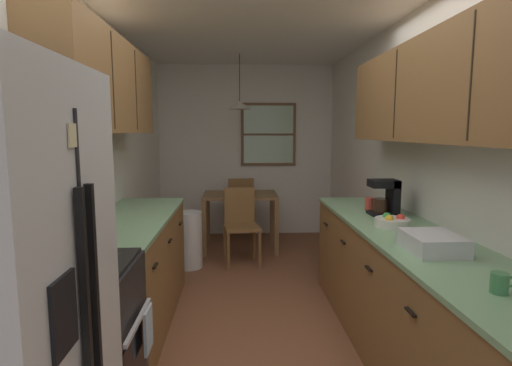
{
  "coord_description": "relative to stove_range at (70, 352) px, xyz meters",
  "views": [
    {
      "loc": [
        -0.16,
        -2.49,
        1.57
      ],
      "look_at": [
        0.03,
        1.33,
        1.08
      ],
      "focal_mm": 28.26,
      "sensor_mm": 36.0,
      "label": 1
    }
  ],
  "objects": [
    {
      "name": "ceiling_slab",
      "position": [
        0.99,
        1.55,
        2.12
      ],
      "size": [
        4.4,
        9.0,
        0.08
      ],
      "primitive_type": "cube",
      "color": "white"
    },
    {
      "name": "fruit_bowl",
      "position": [
        1.95,
        0.8,
        0.47
      ],
      "size": [
        0.24,
        0.24,
        0.09
      ],
      "color": "silver",
      "rests_on": "counter_right"
    },
    {
      "name": "dish_rack",
      "position": [
        1.94,
        0.21,
        0.48
      ],
      "size": [
        0.28,
        0.34,
        0.1
      ],
      "primitive_type": "cube",
      "color": "silver",
      "rests_on": "counter_right"
    },
    {
      "name": "wall_back",
      "position": [
        0.99,
        4.2,
        0.8
      ],
      "size": [
        4.4,
        0.1,
        2.55
      ],
      "primitive_type": "cube",
      "color": "white",
      "rests_on": "ground"
    },
    {
      "name": "table_serving_bowl",
      "position": [
        0.79,
        3.3,
        0.31
      ],
      "size": [
        0.16,
        0.16,
        0.06
      ],
      "primitive_type": "cylinder",
      "color": "#E0D14C",
      "rests_on": "dining_table"
    },
    {
      "name": "mug_spare",
      "position": [
        1.99,
        1.42,
        0.48
      ],
      "size": [
        0.12,
        0.09,
        0.11
      ],
      "color": "#BF3F33",
      "rests_on": "counter_right"
    },
    {
      "name": "dish_towel",
      "position": [
        0.35,
        0.16,
        0.03
      ],
      "size": [
        0.02,
        0.16,
        0.24
      ],
      "primitive_type": "cube",
      "color": "silver"
    },
    {
      "name": "microwave_over_range",
      "position": [
        -0.11,
        0.0,
        1.23
      ],
      "size": [
        0.39,
        0.58,
        0.32
      ],
      "color": "black"
    },
    {
      "name": "back_window",
      "position": [
        1.33,
        4.13,
        1.05
      ],
      "size": [
        0.82,
        0.05,
        0.93
      ],
      "color": "brown"
    },
    {
      "name": "pendant_light",
      "position": [
        0.89,
        3.33,
        1.44
      ],
      "size": [
        0.3,
        0.3,
        0.69
      ],
      "color": "black"
    },
    {
      "name": "upper_cabinets_left",
      "position": [
        -0.15,
        1.18,
        1.44
      ],
      "size": [
        0.33,
        1.91,
        0.7
      ],
      "color": "brown"
    },
    {
      "name": "counter_left",
      "position": [
        -0.01,
        1.23,
        -0.02
      ],
      "size": [
        0.64,
        1.83,
        0.9
      ],
      "color": "brown",
      "rests_on": "ground"
    },
    {
      "name": "stove_range",
      "position": [
        0.0,
        0.0,
        0.0
      ],
      "size": [
        0.66,
        0.63,
        1.1
      ],
      "color": "black",
      "rests_on": "ground"
    },
    {
      "name": "wall_left",
      "position": [
        -0.36,
        1.55,
        0.8
      ],
      "size": [
        0.1,
        9.0,
        2.55
      ],
      "primitive_type": "cube",
      "color": "white",
      "rests_on": "ground"
    },
    {
      "name": "mug_by_coffeemaker",
      "position": [
        1.94,
        -0.38,
        0.47
      ],
      "size": [
        0.11,
        0.07,
        0.09
      ],
      "color": "#3F7F4C",
      "rests_on": "counter_right"
    },
    {
      "name": "dining_chair_near",
      "position": [
        0.89,
        2.76,
        0.03
      ],
      "size": [
        0.45,
        0.45,
        0.9
      ],
      "color": "brown",
      "rests_on": "ground"
    },
    {
      "name": "counter_right",
      "position": [
        1.99,
        0.51,
        -0.02
      ],
      "size": [
        0.64,
        3.14,
        0.9
      ],
      "color": "brown",
      "rests_on": "ground"
    },
    {
      "name": "wall_right",
      "position": [
        2.34,
        1.55,
        0.8
      ],
      "size": [
        0.1,
        9.0,
        2.55
      ],
      "primitive_type": "cube",
      "color": "white",
      "rests_on": "ground"
    },
    {
      "name": "dining_table",
      "position": [
        0.89,
        3.33,
        0.15
      ],
      "size": [
        0.96,
        0.71,
        0.75
      ],
      "color": "brown",
      "rests_on": "ground"
    },
    {
      "name": "coffee_maker",
      "position": [
        2.05,
        1.21,
        0.58
      ],
      "size": [
        0.22,
        0.18,
        0.29
      ],
      "color": "black",
      "rests_on": "counter_right"
    },
    {
      "name": "trash_bin",
      "position": [
        0.29,
        2.62,
        -0.14
      ],
      "size": [
        0.29,
        0.29,
        0.65
      ],
      "primitive_type": "cylinder",
      "color": "white",
      "rests_on": "ground"
    },
    {
      "name": "upper_cabinets_right",
      "position": [
        2.13,
        0.46,
        1.36
      ],
      "size": [
        0.33,
        2.82,
        0.67
      ],
      "color": "brown"
    },
    {
      "name": "dining_chair_far",
      "position": [
        0.9,
        3.89,
        0.03
      ],
      "size": [
        0.43,
        0.43,
        0.9
      ],
      "color": "brown",
      "rests_on": "ground"
    },
    {
      "name": "ground_plane",
      "position": [
        0.99,
        1.55,
        -0.47
      ],
      "size": [
        12.0,
        12.0,
        0.0
      ],
      "primitive_type": "plane",
      "color": "brown"
    },
    {
      "name": "storage_canister",
      "position": [
        -0.01,
        0.58,
        0.51
      ],
      "size": [
        0.11,
        0.11,
        0.16
      ],
      "color": "red",
      "rests_on": "counter_left"
    }
  ]
}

